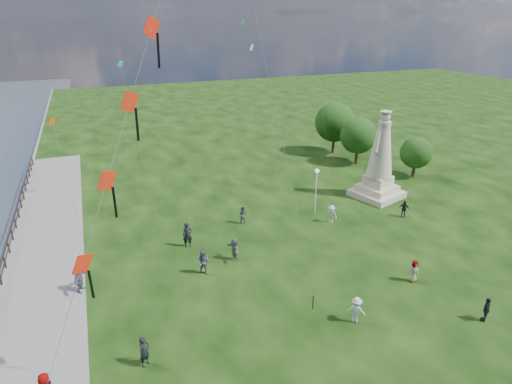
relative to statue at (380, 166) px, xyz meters
name	(u,v)px	position (x,y,z in m)	size (l,w,h in m)	color
waterfront	(16,312)	(-28.94, -6.19, -3.03)	(200.00, 200.00, 1.51)	#303A48
statue	(380,166)	(0.00, 0.00, 0.00)	(4.85, 4.85, 7.86)	#C5AF95
lamppost	(316,182)	(-7.02, -1.13, -0.10)	(0.37, 0.37, 3.98)	silver
tree_row	(354,131)	(3.81, 9.82, 0.40)	(7.36, 13.93, 6.06)	#382314
person_0	(144,351)	(-22.65, -12.97, -2.15)	(0.60, 0.39, 1.65)	black
person_1	(203,263)	(-18.05, -6.52, -2.10)	(0.84, 0.52, 1.74)	#595960
person_2	(356,310)	(-11.57, -14.00, -2.20)	(1.00, 0.52, 1.55)	silver
person_3	(486,309)	(-4.94, -16.50, -2.24)	(0.86, 0.44, 1.47)	black
person_4	(414,271)	(-6.07, -12.08, -2.23)	(0.72, 0.44, 1.48)	#595960
person_5	(80,280)	(-25.43, -5.65, -2.13)	(1.57, 0.68, 1.69)	#595960
person_6	(188,235)	(-18.18, -2.69, -2.02)	(0.69, 0.46, 1.90)	black
person_7	(243,215)	(-13.25, -0.58, -2.22)	(0.73, 0.45, 1.49)	#595960
person_8	(331,214)	(-6.63, -3.08, -2.23)	(0.95, 0.49, 1.47)	silver
person_9	(404,209)	(-0.57, -4.39, -2.25)	(0.85, 0.43, 1.45)	black
person_11	(234,249)	(-15.65, -5.58, -2.15)	(1.52, 0.66, 1.64)	#595960
red_kite_train	(140,76)	(-21.29, -10.57, 10.18)	(9.89, 9.35, 21.18)	black
small_kites	(224,28)	(-11.65, 8.08, 11.39)	(27.58, 17.52, 28.65)	teal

